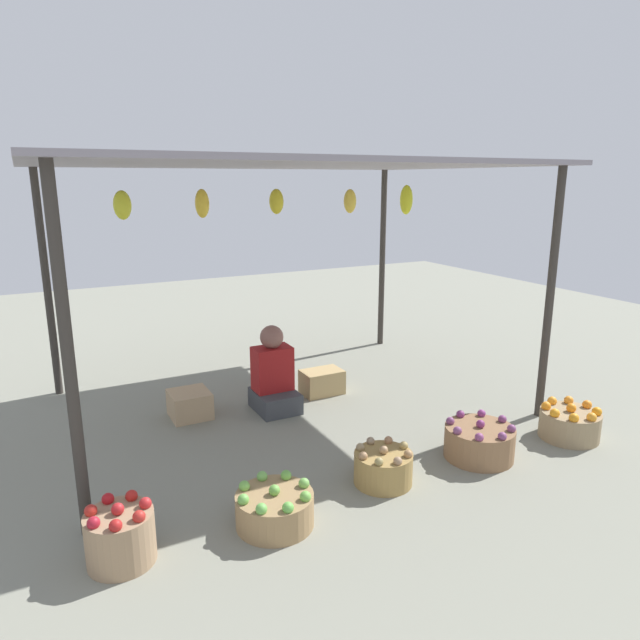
{
  "coord_description": "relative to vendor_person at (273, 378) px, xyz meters",
  "views": [
    {
      "loc": [
        -2.02,
        -4.52,
        2.04
      ],
      "look_at": [
        0.0,
        -0.66,
        0.95
      ],
      "focal_mm": 31.81,
      "sensor_mm": 36.0,
      "label": 1
    }
  ],
  "objects": [
    {
      "name": "basket_purple_onions",
      "position": [
        1.01,
        -1.56,
        -0.17
      ],
      "size": [
        0.52,
        0.52,
        0.3
      ],
      "color": "#886343",
      "rests_on": "ground"
    },
    {
      "name": "basket_green_apples",
      "position": [
        -0.69,
        -1.65,
        -0.19
      ],
      "size": [
        0.48,
        0.48,
        0.26
      ],
      "color": "#9D7C51",
      "rests_on": "ground"
    },
    {
      "name": "vendor_person",
      "position": [
        0.0,
        0.0,
        0.0
      ],
      "size": [
        0.36,
        0.44,
        0.78
      ],
      "color": "#3E4146",
      "rests_on": "ground"
    },
    {
      "name": "basket_oranges",
      "position": [
        1.89,
        -1.65,
        -0.18
      ],
      "size": [
        0.47,
        0.47,
        0.29
      ],
      "color": "#97805D",
      "rests_on": "ground"
    },
    {
      "name": "market_stall_structure",
      "position": [
        0.16,
        0.06,
        1.76
      ],
      "size": [
        4.04,
        2.84,
        2.18
      ],
      "color": "#38332D",
      "rests_on": "ground"
    },
    {
      "name": "ground_plane",
      "position": [
        0.16,
        0.06,
        -0.3
      ],
      "size": [
        14.0,
        14.0,
        0.0
      ],
      "primitive_type": "plane",
      "color": "gray"
    },
    {
      "name": "basket_red_apples",
      "position": [
        -1.57,
        -1.57,
        -0.14
      ],
      "size": [
        0.37,
        0.37,
        0.35
      ],
      "color": "#9F7F5E",
      "rests_on": "ground"
    },
    {
      "name": "basket_potatoes",
      "position": [
        0.16,
        -1.54,
        -0.18
      ],
      "size": [
        0.4,
        0.4,
        0.27
      ],
      "color": "#9C7D44",
      "rests_on": "ground"
    },
    {
      "name": "wooden_crate_near_vendor",
      "position": [
        -0.72,
        0.18,
        -0.18
      ],
      "size": [
        0.34,
        0.35,
        0.23
      ],
      "primitive_type": "cube",
      "color": "tan",
      "rests_on": "ground"
    },
    {
      "name": "wooden_crate_stacked_rear",
      "position": [
        0.57,
        0.14,
        -0.18
      ],
      "size": [
        0.39,
        0.26,
        0.23
      ],
      "primitive_type": "cube",
      "color": "tan",
      "rests_on": "ground"
    }
  ]
}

